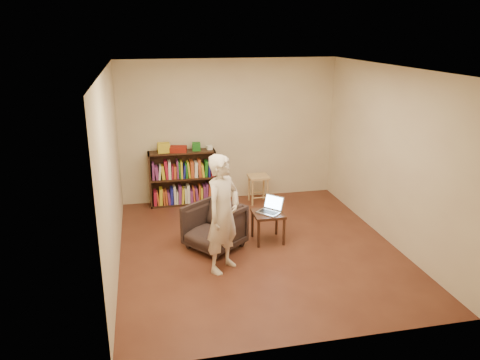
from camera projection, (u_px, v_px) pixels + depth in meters
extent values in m
plane|color=#482117|center=(258.00, 248.00, 6.92)|extent=(4.50, 4.50, 0.00)
plane|color=silver|center=(261.00, 68.00, 6.12)|extent=(4.50, 4.50, 0.00)
plane|color=beige|center=(229.00, 131.00, 8.61)|extent=(4.00, 0.00, 4.00)
plane|color=beige|center=(111.00, 172.00, 6.12)|extent=(0.00, 4.50, 4.50)
plane|color=beige|center=(390.00, 156.00, 6.92)|extent=(0.00, 4.50, 4.50)
cube|color=black|center=(150.00, 180.00, 8.41)|extent=(0.03, 0.30, 1.00)
cube|color=black|center=(214.00, 176.00, 8.64)|extent=(0.03, 0.30, 1.00)
cube|color=black|center=(182.00, 176.00, 8.65)|extent=(1.20, 0.02, 1.00)
cube|color=black|center=(184.00, 203.00, 8.67)|extent=(1.20, 0.30, 0.03)
cube|color=black|center=(183.00, 178.00, 8.52)|extent=(1.14, 0.30, 0.03)
cube|color=black|center=(182.00, 152.00, 8.37)|extent=(1.20, 0.30, 0.03)
cube|color=gold|center=(164.00, 148.00, 8.26)|extent=(0.22, 0.16, 0.17)
cube|color=maroon|center=(178.00, 149.00, 8.32)|extent=(0.32, 0.26, 0.10)
cube|color=#1B661B|center=(196.00, 147.00, 8.41)|extent=(0.15, 0.15, 0.14)
cube|color=white|center=(209.00, 147.00, 8.48)|extent=(0.11, 0.11, 0.07)
cube|color=tan|center=(258.00, 177.00, 8.58)|extent=(0.36, 0.36, 0.04)
cylinder|color=tan|center=(252.00, 193.00, 8.50)|extent=(0.03, 0.03, 0.48)
cylinder|color=tan|center=(268.00, 192.00, 8.56)|extent=(0.03, 0.03, 0.48)
cylinder|color=tan|center=(249.00, 188.00, 8.76)|extent=(0.03, 0.03, 0.48)
cylinder|color=tan|center=(264.00, 187.00, 8.82)|extent=(0.03, 0.03, 0.48)
imported|color=#322521|center=(214.00, 227.00, 6.84)|extent=(1.02, 1.01, 0.67)
cube|color=#331A11|center=(268.00, 214.00, 7.03)|extent=(0.45, 0.45, 0.04)
cylinder|color=#331A11|center=(259.00, 234.00, 6.88)|extent=(0.04, 0.04, 0.42)
cylinder|color=#331A11|center=(284.00, 232.00, 6.96)|extent=(0.04, 0.04, 0.42)
cylinder|color=#331A11|center=(252.00, 224.00, 7.24)|extent=(0.04, 0.04, 0.42)
cylinder|color=#331A11|center=(277.00, 222.00, 7.32)|extent=(0.04, 0.04, 0.42)
cube|color=#ABABB0|center=(268.00, 213.00, 7.01)|extent=(0.39, 0.39, 0.02)
cube|color=black|center=(268.00, 212.00, 7.00)|extent=(0.28, 0.29, 0.00)
cube|color=#ABABB0|center=(274.00, 202.00, 7.09)|extent=(0.28, 0.29, 0.22)
cube|color=#AFD8F5|center=(274.00, 202.00, 7.09)|extent=(0.24, 0.25, 0.18)
imported|color=beige|center=(223.00, 214.00, 6.08)|extent=(0.69, 0.68, 1.60)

